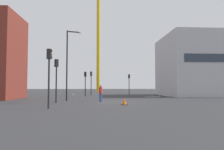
{
  "coord_description": "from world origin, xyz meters",
  "views": [
    {
      "loc": [
        -1.45,
        -19.73,
        1.56
      ],
      "look_at": [
        0.0,
        4.0,
        2.79
      ],
      "focal_mm": 33.13,
      "sensor_mm": 36.0,
      "label": 1
    }
  ],
  "objects_px": {
    "traffic_light_median": "(49,68)",
    "traffic_light_near": "(85,80)",
    "construction_crane": "(98,24)",
    "traffic_light_verge": "(129,81)",
    "pedestrian_walking": "(101,92)",
    "streetlamp_tall": "(69,60)",
    "traffic_cone_by_barrier": "(124,102)",
    "traffic_light_island": "(91,79)",
    "traffic_light_far": "(56,74)"
  },
  "relations": [
    {
      "from": "traffic_light_median",
      "to": "traffic_light_near",
      "type": "bearing_deg",
      "value": 85.29
    },
    {
      "from": "traffic_light_near",
      "to": "construction_crane",
      "type": "bearing_deg",
      "value": 85.77
    },
    {
      "from": "traffic_light_verge",
      "to": "pedestrian_walking",
      "type": "distance_m",
      "value": 15.73
    },
    {
      "from": "streetlamp_tall",
      "to": "pedestrian_walking",
      "type": "relative_size",
      "value": 4.46
    },
    {
      "from": "traffic_light_verge",
      "to": "traffic_cone_by_barrier",
      "type": "bearing_deg",
      "value": -99.43
    },
    {
      "from": "traffic_light_near",
      "to": "pedestrian_walking",
      "type": "bearing_deg",
      "value": -77.93
    },
    {
      "from": "streetlamp_tall",
      "to": "traffic_light_island",
      "type": "distance_m",
      "value": 11.79
    },
    {
      "from": "traffic_light_far",
      "to": "traffic_cone_by_barrier",
      "type": "relative_size",
      "value": 7.49
    },
    {
      "from": "traffic_light_near",
      "to": "traffic_cone_by_barrier",
      "type": "bearing_deg",
      "value": -73.38
    },
    {
      "from": "pedestrian_walking",
      "to": "traffic_light_far",
      "type": "bearing_deg",
      "value": -161.42
    },
    {
      "from": "construction_crane",
      "to": "traffic_light_median",
      "type": "bearing_deg",
      "value": -94.43
    },
    {
      "from": "traffic_light_island",
      "to": "streetlamp_tall",
      "type": "bearing_deg",
      "value": -99.27
    },
    {
      "from": "construction_crane",
      "to": "traffic_light_median",
      "type": "distance_m",
      "value": 41.62
    },
    {
      "from": "traffic_light_far",
      "to": "pedestrian_walking",
      "type": "bearing_deg",
      "value": 18.58
    },
    {
      "from": "construction_crane",
      "to": "traffic_light_near",
      "type": "relative_size",
      "value": 7.83
    },
    {
      "from": "construction_crane",
      "to": "traffic_light_median",
      "type": "xyz_separation_m",
      "value": [
        -3.0,
        -38.75,
        -14.88
      ]
    },
    {
      "from": "traffic_light_near",
      "to": "traffic_cone_by_barrier",
      "type": "relative_size",
      "value": 6.81
    },
    {
      "from": "streetlamp_tall",
      "to": "traffic_light_island",
      "type": "height_order",
      "value": "streetlamp_tall"
    },
    {
      "from": "traffic_light_near",
      "to": "pedestrian_walking",
      "type": "distance_m",
      "value": 10.77
    },
    {
      "from": "traffic_light_median",
      "to": "traffic_cone_by_barrier",
      "type": "distance_m",
      "value": 6.57
    },
    {
      "from": "traffic_light_median",
      "to": "traffic_light_island",
      "type": "distance_m",
      "value": 18.83
    },
    {
      "from": "streetlamp_tall",
      "to": "traffic_light_median",
      "type": "distance_m",
      "value": 7.35
    },
    {
      "from": "traffic_cone_by_barrier",
      "to": "pedestrian_walking",
      "type": "bearing_deg",
      "value": 118.96
    },
    {
      "from": "construction_crane",
      "to": "streetlamp_tall",
      "type": "bearing_deg",
      "value": -94.97
    },
    {
      "from": "traffic_light_median",
      "to": "traffic_light_verge",
      "type": "distance_m",
      "value": 22.57
    },
    {
      "from": "traffic_light_far",
      "to": "pedestrian_walking",
      "type": "distance_m",
      "value": 4.61
    },
    {
      "from": "traffic_light_median",
      "to": "traffic_light_verge",
      "type": "height_order",
      "value": "traffic_light_median"
    },
    {
      "from": "traffic_light_verge",
      "to": "traffic_light_far",
      "type": "bearing_deg",
      "value": -119.07
    },
    {
      "from": "pedestrian_walking",
      "to": "traffic_cone_by_barrier",
      "type": "relative_size",
      "value": 3.09
    },
    {
      "from": "streetlamp_tall",
      "to": "traffic_light_median",
      "type": "bearing_deg",
      "value": -92.08
    },
    {
      "from": "traffic_light_near",
      "to": "traffic_light_median",
      "type": "bearing_deg",
      "value": -94.71
    },
    {
      "from": "traffic_light_median",
      "to": "pedestrian_walking",
      "type": "height_order",
      "value": "traffic_light_median"
    },
    {
      "from": "traffic_light_far",
      "to": "traffic_light_verge",
      "type": "distance_m",
      "value": 18.56
    },
    {
      "from": "construction_crane",
      "to": "streetlamp_tall",
      "type": "xyz_separation_m",
      "value": [
        -2.74,
        -31.57,
        -13.35
      ]
    },
    {
      "from": "traffic_cone_by_barrier",
      "to": "traffic_light_near",
      "type": "bearing_deg",
      "value": 106.62
    },
    {
      "from": "construction_crane",
      "to": "traffic_light_verge",
      "type": "height_order",
      "value": "construction_crane"
    },
    {
      "from": "traffic_light_near",
      "to": "traffic_light_island",
      "type": "relative_size",
      "value": 0.95
    },
    {
      "from": "traffic_light_far",
      "to": "traffic_light_median",
      "type": "relative_size",
      "value": 0.97
    },
    {
      "from": "pedestrian_walking",
      "to": "traffic_light_median",
      "type": "bearing_deg",
      "value": -120.73
    },
    {
      "from": "traffic_light_far",
      "to": "pedestrian_walking",
      "type": "xyz_separation_m",
      "value": [
        4.05,
        1.36,
        -1.72
      ]
    },
    {
      "from": "streetlamp_tall",
      "to": "pedestrian_walking",
      "type": "distance_m",
      "value": 4.84
    },
    {
      "from": "pedestrian_walking",
      "to": "traffic_light_near",
      "type": "bearing_deg",
      "value": 102.07
    },
    {
      "from": "traffic_light_far",
      "to": "pedestrian_walking",
      "type": "relative_size",
      "value": 2.42
    },
    {
      "from": "construction_crane",
      "to": "traffic_cone_by_barrier",
      "type": "distance_m",
      "value": 40.23
    },
    {
      "from": "traffic_light_verge",
      "to": "pedestrian_walking",
      "type": "xyz_separation_m",
      "value": [
        -4.96,
        -14.86,
        -1.44
      ]
    },
    {
      "from": "traffic_light_island",
      "to": "pedestrian_walking",
      "type": "distance_m",
      "value": 12.86
    },
    {
      "from": "traffic_light_median",
      "to": "traffic_cone_by_barrier",
      "type": "height_order",
      "value": "traffic_light_median"
    },
    {
      "from": "construction_crane",
      "to": "traffic_light_island",
      "type": "xyz_separation_m",
      "value": [
        -0.86,
        -20.05,
        -15.05
      ]
    },
    {
      "from": "traffic_light_near",
      "to": "traffic_light_far",
      "type": "bearing_deg",
      "value": -98.8
    },
    {
      "from": "traffic_light_median",
      "to": "traffic_light_island",
      "type": "xyz_separation_m",
      "value": [
        2.14,
        18.7,
        -0.17
      ]
    }
  ]
}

